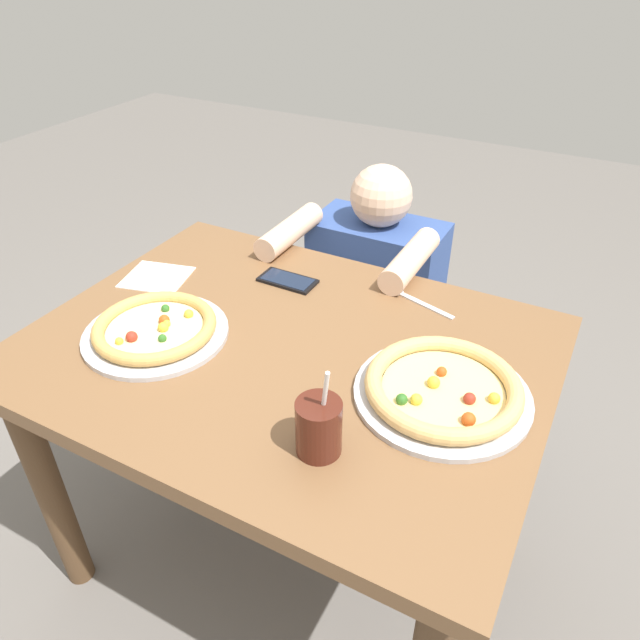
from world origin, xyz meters
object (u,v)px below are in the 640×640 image
pizza_far (443,388)px  diner_seated (373,316)px  fork (415,300)px  pizza_near (155,329)px  cell_phone (288,280)px  drink_cup_colored (319,427)px

pizza_far → diner_seated: 0.86m
fork → diner_seated: size_ratio=0.21×
pizza_near → cell_phone: (0.14, 0.35, -0.01)m
pizza_far → fork: 0.35m
drink_cup_colored → diner_seated: (-0.27, 0.90, -0.39)m
fork → cell_phone: 0.33m
pizza_far → fork: size_ratio=1.77×
pizza_far → pizza_near: bearing=-170.4°
drink_cup_colored → cell_phone: size_ratio=1.26×
pizza_near → pizza_far: bearing=9.6°
cell_phone → diner_seated: bearing=79.9°
pizza_near → drink_cup_colored: drink_cup_colored is taller
drink_cup_colored → diner_seated: drink_cup_colored is taller
fork → diner_seated: 0.55m
pizza_near → diner_seated: diner_seated is taller
drink_cup_colored → fork: size_ratio=0.96×
pizza_far → fork: pizza_far is taller
fork → cell_phone: (-0.33, -0.07, 0.00)m
pizza_far → drink_cup_colored: 0.29m
pizza_far → diner_seated: size_ratio=0.37×
drink_cup_colored → diner_seated: bearing=106.7°
pizza_far → diner_seated: (-0.42, 0.66, -0.36)m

